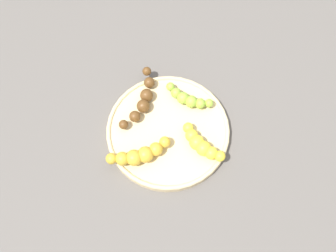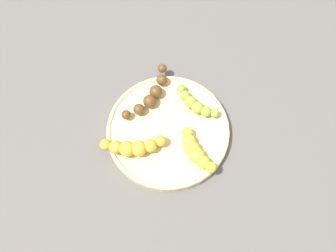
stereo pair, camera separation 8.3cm
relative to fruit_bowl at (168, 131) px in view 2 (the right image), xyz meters
name	(u,v)px [view 2 (the right image)]	position (x,y,z in m)	size (l,w,h in m)	color
ground_plane	(168,133)	(0.00, 0.00, -0.01)	(2.40, 2.40, 0.00)	#56514C
fruit_bowl	(168,131)	(0.00, 0.00, 0.00)	(0.28, 0.28, 0.02)	#D1B784
banana_yellow	(196,151)	(0.04, -0.07, 0.02)	(0.05, 0.12, 0.03)	yellow
banana_green	(195,104)	(0.08, 0.04, 0.02)	(0.07, 0.11, 0.03)	#8CAD38
banana_overripe	(151,95)	(-0.01, 0.09, 0.02)	(0.14, 0.11, 0.03)	#593819
banana_spotted	(133,147)	(-0.09, -0.02, 0.03)	(0.14, 0.06, 0.04)	gold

